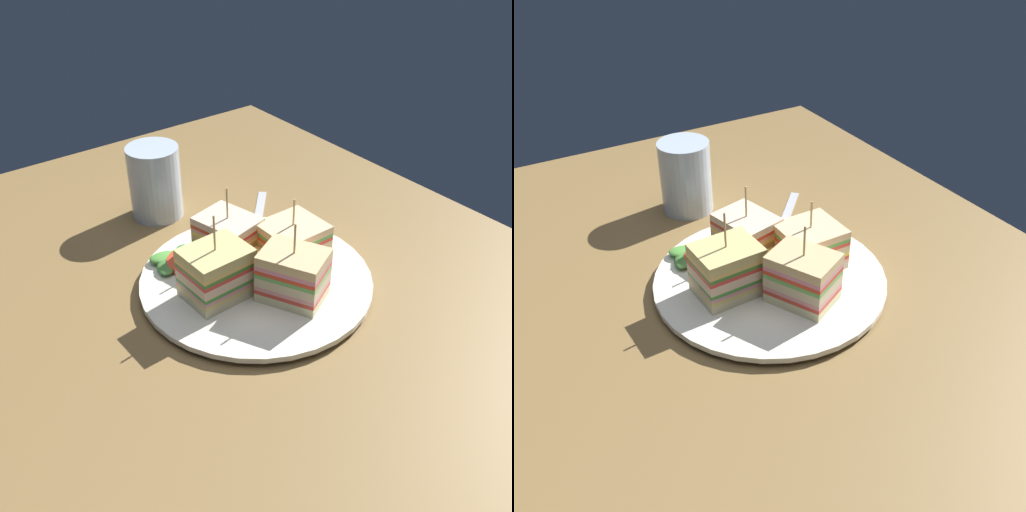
# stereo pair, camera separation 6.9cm
# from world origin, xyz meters

# --- Properties ---
(ground_plane) EXTENTS (0.97, 0.72, 0.02)m
(ground_plane) POSITION_xyz_m (0.00, 0.00, -0.01)
(ground_plane) COLOR olive
(plate) EXTENTS (0.28, 0.28, 0.01)m
(plate) POSITION_xyz_m (0.00, 0.00, 0.01)
(plate) COLOR white
(plate) RESTS_ON ground_plane
(sandwich_wedge_0) EXTENTS (0.08, 0.07, 0.10)m
(sandwich_wedge_0) POSITION_xyz_m (-0.06, 0.00, 0.04)
(sandwich_wedge_0) COLOR beige
(sandwich_wedge_0) RESTS_ON plate
(sandwich_wedge_1) EXTENTS (0.06, 0.07, 0.11)m
(sandwich_wedge_1) POSITION_xyz_m (-0.00, -0.06, 0.04)
(sandwich_wedge_1) COLOR beige
(sandwich_wedge_1) RESTS_ON plate
(sandwich_wedge_2) EXTENTS (0.09, 0.08, 0.10)m
(sandwich_wedge_2) POSITION_xyz_m (0.06, 0.01, 0.04)
(sandwich_wedge_2) COLOR beige
(sandwich_wedge_2) RESTS_ON plate
(sandwich_wedge_3) EXTENTS (0.07, 0.07, 0.09)m
(sandwich_wedge_3) POSITION_xyz_m (-0.00, 0.06, 0.04)
(sandwich_wedge_3) COLOR beige
(sandwich_wedge_3) RESTS_ON plate
(chip_pile) EXTENTS (0.05, 0.06, 0.03)m
(chip_pile) POSITION_xyz_m (-0.01, 0.01, 0.03)
(chip_pile) COLOR #F2D47D
(chip_pile) RESTS_ON plate
(salad_garnish) EXTENTS (0.07, 0.07, 0.02)m
(salad_garnish) POSITION_xyz_m (-0.08, -0.06, 0.02)
(salad_garnish) COLOR #438F44
(salad_garnish) RESTS_ON plate
(spoon) EXTENTS (0.11, 0.11, 0.01)m
(spoon) POSITION_xyz_m (-0.10, 0.08, 0.00)
(spoon) COLOR silver
(spoon) RESTS_ON ground_plane
(drinking_glass) EXTENTS (0.07, 0.07, 0.10)m
(drinking_glass) POSITION_xyz_m (-0.22, -0.01, 0.04)
(drinking_glass) COLOR silver
(drinking_glass) RESTS_ON ground_plane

